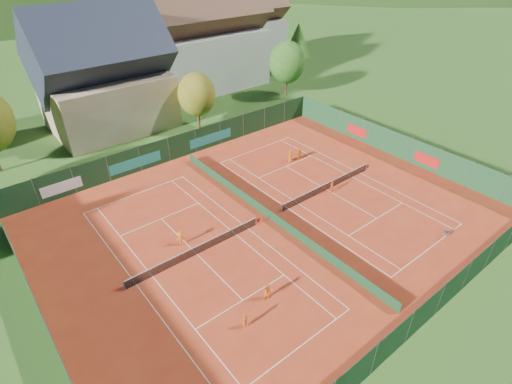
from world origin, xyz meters
The scene contains 30 objects.
ground centered at (0.00, 0.00, -0.02)m, with size 600.00×600.00×0.00m, color #2A531A.
clay_pad centered at (0.00, 0.00, 0.01)m, with size 40.00×32.00×0.01m, color #AB3319.
court_markings_left centered at (-8.00, 0.00, 0.01)m, with size 11.03×23.83×0.00m.
court_markings_right centered at (8.00, 0.00, 0.01)m, with size 11.03×23.83×0.00m.
tennis_net_left centered at (-7.85, 0.00, 0.51)m, with size 13.30×0.10×1.02m.
tennis_net_right centered at (8.15, 0.00, 0.51)m, with size 13.30×0.10×1.02m.
court_divider centered at (0.00, 0.00, 0.50)m, with size 0.03×28.80×1.00m.
fence_north centered at (-0.46, 15.99, 1.47)m, with size 40.00×0.10×3.00m.
fence_south centered at (0.00, -16.00, 1.50)m, with size 40.00×0.04×3.00m.
fence_west centered at (-20.00, 0.00, 1.50)m, with size 0.04×32.00×3.00m.
fence_east centered at (20.00, 0.05, 1.48)m, with size 0.09×32.00×3.00m.
chalet centered at (-3.00, 30.00, 6.62)m, with size 16.20×12.00×16.00m.
hotel_block_a centered at (16.00, 36.00, 7.38)m, with size 21.60×11.00×17.25m.
hotel_block_b centered at (30.00, 44.00, 6.62)m, with size 17.28×10.00×15.50m.
tree_center centered at (6.00, 22.00, 4.72)m, with size 5.01×5.01×7.60m.
tree_east_front centered at (24.00, 24.00, 5.39)m, with size 5.72×5.72×8.69m.
tree_east_mid centered at (34.00, 32.00, 6.06)m, with size 5.04×5.04×9.00m.
tree_east_back centered at (26.00, 40.00, 6.74)m, with size 7.15×7.15×10.86m.
mountain_backdrop centered at (28.54, 233.48, -39.64)m, with size 820.00×530.00×242.00m.
ball_hopper centered at (10.32, -11.92, 0.56)m, with size 0.34×0.34×0.80m.
loose_ball_0 centered at (-7.36, -7.39, 0.03)m, with size 0.07×0.07×0.07m, color #CCD833.
loose_ball_1 centered at (2.96, -12.17, 0.03)m, with size 0.07×0.07×0.07m, color #CCD833.
loose_ball_2 centered at (3.23, 1.68, 0.03)m, with size 0.07×0.07×0.07m, color #CCD833.
loose_ball_3 centered at (-2.58, 7.43, 0.03)m, with size 0.07×0.07×0.07m, color #CCD833.
player_left_near centered at (-9.31, -8.40, 0.66)m, with size 0.48×0.32×1.32m, color #D15412.
player_left_mid centered at (-6.47, -7.47, 0.73)m, with size 0.71×0.55×1.45m, color orange.
player_left_far centered at (-8.36, 1.98, 0.70)m, with size 0.91×0.52×1.41m, color orange.
player_right_near centered at (8.04, -0.57, 0.65)m, with size 0.76×0.32×1.30m, color orange.
player_right_far_a centered at (9.18, 6.94, 0.78)m, with size 0.76×0.50×1.56m, color #CB5912.
player_right_far_b centered at (10.41, 6.75, 0.69)m, with size 1.27×0.41×1.37m, color orange.
Camera 1 is at (-19.93, -22.78, 22.94)m, focal length 28.00 mm.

